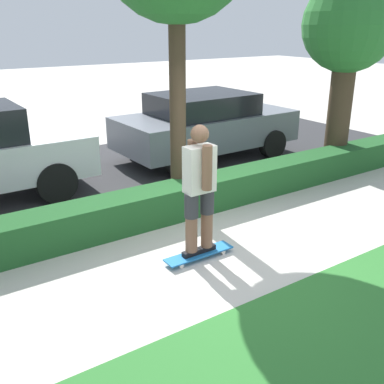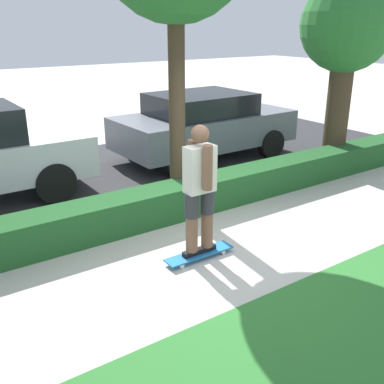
% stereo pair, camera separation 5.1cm
% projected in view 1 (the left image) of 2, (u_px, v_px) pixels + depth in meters
% --- Properties ---
extents(ground_plane, '(60.00, 60.00, 0.00)m').
position_uv_depth(ground_plane, '(223.00, 258.00, 6.17)').
color(ground_plane, '#BCB7AD').
extents(street_asphalt, '(16.22, 5.00, 0.01)m').
position_uv_depth(street_asphalt, '(101.00, 177.00, 9.44)').
color(street_asphalt, '#2D2D30').
rests_on(street_asphalt, ground_plane).
extents(hedge_row, '(16.22, 0.60, 0.55)m').
position_uv_depth(hedge_row, '(163.00, 203.00, 7.32)').
color(hedge_row, '#1E5123').
rests_on(hedge_row, ground_plane).
extents(skateboard, '(1.01, 0.24, 0.08)m').
position_uv_depth(skateboard, '(199.00, 254.00, 6.15)').
color(skateboard, '#1E6BAD').
rests_on(skateboard, ground_plane).
extents(skater_person, '(0.51, 0.46, 1.78)m').
position_uv_depth(skater_person, '(199.00, 188.00, 5.81)').
color(skater_person, black).
rests_on(skater_person, skateboard).
extents(tree_far, '(1.89, 1.89, 3.95)m').
position_uv_depth(tree_far, '(348.00, 32.00, 9.08)').
color(tree_far, '#423323').
rests_on(tree_far, ground_plane).
extents(parked_car_middle, '(4.26, 2.08, 1.53)m').
position_uv_depth(parked_car_middle, '(205.00, 124.00, 10.54)').
color(parked_car_middle, slate).
rests_on(parked_car_middle, ground_plane).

